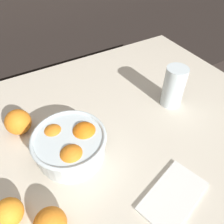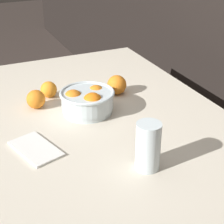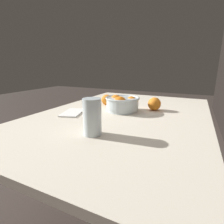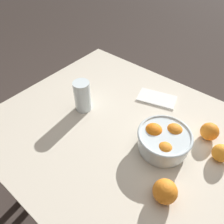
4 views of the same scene
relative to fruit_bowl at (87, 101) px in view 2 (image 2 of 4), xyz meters
name	(u,v)px [view 2 (image 2 of 4)]	position (x,y,z in m)	size (l,w,h in m)	color
dining_table	(99,132)	(0.05, 0.03, -0.12)	(1.42, 0.95, 0.74)	beige
fruit_bowl	(87,101)	(0.00, 0.00, 0.00)	(0.21, 0.21, 0.10)	silver
juice_glass	(148,149)	(0.41, 0.04, 0.02)	(0.08, 0.08, 0.15)	#F4A314
orange_loose_near_bowl	(36,99)	(-0.12, -0.17, -0.01)	(0.08, 0.08, 0.08)	orange
orange_loose_front	(49,90)	(-0.20, -0.10, -0.02)	(0.07, 0.07, 0.07)	orange
orange_loose_aside	(117,85)	(-0.11, 0.18, -0.01)	(0.08, 0.08, 0.08)	orange
napkin	(36,149)	(0.17, -0.25, -0.05)	(0.19, 0.10, 0.01)	white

